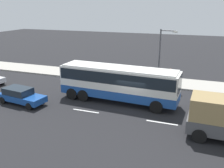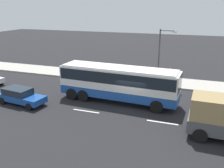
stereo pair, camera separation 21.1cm
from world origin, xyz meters
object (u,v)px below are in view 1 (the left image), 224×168
(car_blue_saloon, at_px, (21,95))
(pedestrian_near_curb, at_px, (170,75))
(coach_bus, at_px, (118,81))
(street_lamp, at_px, (162,53))

(car_blue_saloon, bearing_deg, pedestrian_near_curb, 47.59)
(coach_bus, xyz_separation_m, car_blue_saloon, (-8.20, -3.48, -1.28))
(car_blue_saloon, height_order, pedestrian_near_curb, pedestrian_near_curb)
(car_blue_saloon, bearing_deg, street_lamp, 48.05)
(car_blue_saloon, distance_m, street_lamp, 14.95)
(car_blue_saloon, relative_size, street_lamp, 0.77)
(coach_bus, relative_size, street_lamp, 1.82)
(street_lamp, bearing_deg, coach_bus, -114.61)
(car_blue_saloon, distance_m, pedestrian_near_curb, 15.91)
(coach_bus, height_order, street_lamp, street_lamp)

